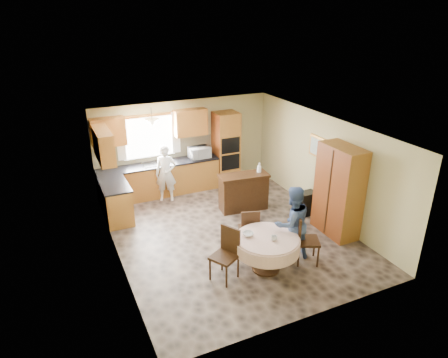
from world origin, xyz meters
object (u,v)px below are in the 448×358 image
at_px(cupboard, 339,191).
at_px(person_dining, 292,223).
at_px(chair_back, 249,227).
at_px(chair_right, 304,237).
at_px(sideboard, 243,193).
at_px(dining_table, 267,245).
at_px(chair_left, 227,251).
at_px(oven_tower, 226,149).
at_px(person_sink, 166,173).

height_order(cupboard, person_dining, cupboard).
relative_size(chair_back, chair_right, 0.92).
height_order(cupboard, chair_back, cupboard).
xyz_separation_m(sideboard, cupboard, (1.38, -1.91, 0.59)).
relative_size(chair_back, person_dining, 0.60).
bearing_deg(dining_table, cupboard, 15.30).
relative_size(chair_left, chair_back, 1.08).
bearing_deg(chair_left, chair_right, 53.89).
relative_size(cupboard, dining_table, 1.64).
relative_size(chair_left, person_dining, 0.65).
bearing_deg(oven_tower, dining_table, -104.44).
height_order(oven_tower, dining_table, oven_tower).
relative_size(sideboard, chair_back, 1.31).
relative_size(oven_tower, dining_table, 1.67).
bearing_deg(person_sink, cupboard, -25.46).
relative_size(dining_table, chair_right, 1.23).
relative_size(dining_table, person_sink, 0.83).
relative_size(sideboard, person_sink, 0.82).
xyz_separation_m(sideboard, dining_table, (-0.78, -2.50, 0.12)).
bearing_deg(sideboard, person_sink, 147.03).
relative_size(cupboard, chair_left, 2.02).
relative_size(dining_table, chair_left, 1.23).
distance_m(sideboard, cupboard, 2.43).
height_order(sideboard, chair_right, chair_right).
xyz_separation_m(oven_tower, person_dining, (-0.43, -4.08, -0.26)).
distance_m(sideboard, person_sink, 2.12).
xyz_separation_m(sideboard, chair_right, (0.02, -2.58, 0.13)).
height_order(oven_tower, chair_right, oven_tower).
relative_size(oven_tower, chair_right, 2.05).
height_order(oven_tower, chair_left, oven_tower).
bearing_deg(sideboard, cupboard, -47.85).
bearing_deg(dining_table, person_sink, 102.38).
bearing_deg(cupboard, dining_table, -164.70).
height_order(dining_table, chair_left, chair_left).
bearing_deg(person_dining, dining_table, 13.49).
distance_m(chair_left, chair_right, 1.62).
relative_size(oven_tower, person_dining, 1.33).
bearing_deg(person_dining, cupboard, -162.54).
relative_size(cupboard, person_dining, 1.30).
bearing_deg(oven_tower, person_sink, -168.57).
bearing_deg(chair_back, person_dining, 152.23).
xyz_separation_m(oven_tower, person_sink, (-1.93, -0.39, -0.30)).
height_order(sideboard, chair_left, chair_left).
xyz_separation_m(chair_right, person_dining, (-0.15, 0.22, 0.23)).
xyz_separation_m(oven_tower, sideboard, (-0.31, -1.72, -0.61)).
distance_m(chair_back, chair_right, 1.15).
xyz_separation_m(chair_left, person_sink, (-0.04, 3.72, 0.19)).
relative_size(chair_left, person_sink, 0.67).
height_order(chair_back, person_dining, person_dining).
height_order(chair_left, chair_right, chair_right).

